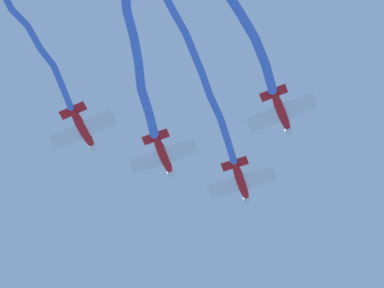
% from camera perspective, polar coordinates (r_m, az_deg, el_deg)
% --- Properties ---
extents(airplane_lead, '(7.30, 5.64, 1.82)m').
position_cam_1_polar(airplane_lead, '(79.35, 3.76, -2.90)').
color(airplane_lead, red).
extents(smoke_trail_lead, '(9.06, 17.89, 1.68)m').
position_cam_1_polar(smoke_trail_lead, '(75.07, 0.80, 5.04)').
color(smoke_trail_lead, '#4C75DB').
extents(airplane_left_wing, '(7.26, 5.63, 1.82)m').
position_cam_1_polar(airplane_left_wing, '(77.92, -2.19, -0.87)').
color(airplane_left_wing, red).
extents(smoke_trail_left_wing, '(4.92, 15.67, 3.52)m').
position_cam_1_polar(smoke_trail_left_wing, '(75.62, -4.14, 6.29)').
color(smoke_trail_left_wing, '#4C75DB').
extents(airplane_right_wing, '(7.19, 5.60, 1.82)m').
position_cam_1_polar(airplane_right_wing, '(76.86, 6.83, 2.44)').
color(airplane_right_wing, red).
extents(airplane_slot, '(7.14, 5.58, 1.82)m').
position_cam_1_polar(airplane_slot, '(77.18, -8.31, 1.13)').
color(airplane_slot, red).
extents(smoke_trail_slot, '(11.65, 18.18, 1.15)m').
position_cam_1_polar(smoke_trail_slot, '(74.55, -13.13, 9.41)').
color(smoke_trail_slot, '#4C75DB').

